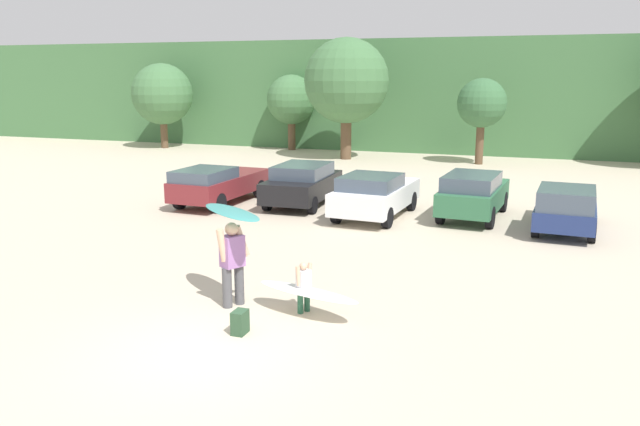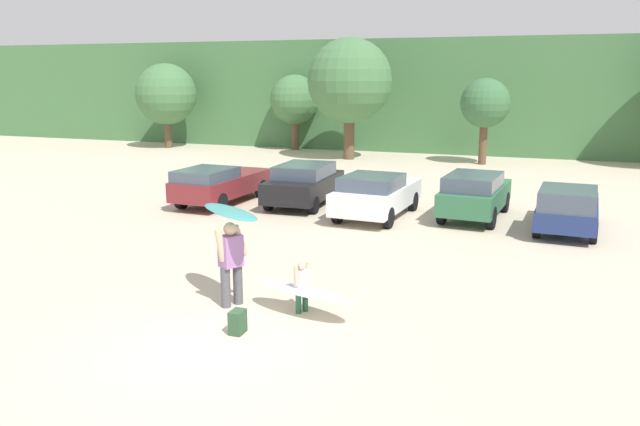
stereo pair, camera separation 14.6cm
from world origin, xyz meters
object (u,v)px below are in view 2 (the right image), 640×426
(parked_car_navy, at_px, (568,208))
(person_child, at_px, (302,284))
(backpack_dropped, at_px, (238,322))
(person_adult, at_px, (231,259))
(surfboard_white, at_px, (305,292))
(surfboard_teal, at_px, (230,212))
(parked_car_forest_green, at_px, (475,194))
(parked_car_black, at_px, (304,183))
(parked_car_white, at_px, (376,194))
(parked_car_maroon, at_px, (220,183))

(parked_car_navy, height_order, person_child, parked_car_navy)
(person_child, relative_size, backpack_dropped, 2.37)
(person_adult, relative_size, surfboard_white, 0.73)
(parked_car_navy, relative_size, backpack_dropped, 9.76)
(parked_car_navy, relative_size, surfboard_teal, 2.13)
(parked_car_forest_green, xyz_separation_m, person_child, (-2.29, -9.93, -0.24))
(person_adult, height_order, surfboard_teal, surfboard_teal)
(parked_car_black, relative_size, person_child, 3.95)
(surfboard_teal, bearing_deg, parked_car_black, -41.56)
(parked_car_navy, distance_m, backpack_dropped, 12.00)
(parked_car_black, relative_size, surfboard_white, 1.70)
(parked_car_black, xyz_separation_m, parked_car_white, (3.06, -1.14, -0.01))
(parked_car_navy, bearing_deg, person_adult, 147.06)
(parked_car_white, distance_m, surfboard_white, 9.18)
(parked_car_maroon, xyz_separation_m, surfboard_white, (7.07, -9.34, -0.28))
(parked_car_white, bearing_deg, surfboard_white, -169.98)
(surfboard_teal, relative_size, backpack_dropped, 4.58)
(parked_car_black, relative_size, parked_car_forest_green, 0.98)
(parked_car_navy, relative_size, person_adult, 2.45)
(parked_car_black, xyz_separation_m, person_child, (3.92, -10.12, -0.21))
(parked_car_forest_green, bearing_deg, parked_car_black, 92.74)
(parked_car_forest_green, height_order, person_adult, person_adult)
(person_adult, bearing_deg, surfboard_white, -152.37)
(backpack_dropped, bearing_deg, parked_car_white, 90.68)
(parked_car_maroon, height_order, person_adult, person_adult)
(person_adult, relative_size, person_child, 1.68)
(parked_car_white, bearing_deg, parked_car_forest_green, -69.46)
(person_child, bearing_deg, parked_car_maroon, -25.11)
(parked_car_navy, bearing_deg, person_child, 153.41)
(parked_car_maroon, distance_m, surfboard_white, 11.72)
(parked_car_maroon, relative_size, parked_car_navy, 1.07)
(parked_car_navy, bearing_deg, surfboard_teal, 146.54)
(parked_car_white, bearing_deg, backpack_dropped, -175.53)
(surfboard_white, distance_m, backpack_dropped, 1.57)
(parked_car_forest_green, distance_m, person_adult, 10.76)
(parked_car_white, height_order, backpack_dropped, parked_car_white)
(parked_car_maroon, height_order, surfboard_white, parked_car_maroon)
(surfboard_white, height_order, backpack_dropped, surfboard_white)
(parked_car_black, distance_m, backpack_dropped, 11.98)
(backpack_dropped, bearing_deg, surfboard_teal, 121.12)
(parked_car_black, height_order, backpack_dropped, parked_car_black)
(parked_car_white, distance_m, backpack_dropped, 10.41)
(parked_car_navy, relative_size, surfboard_white, 1.78)
(parked_car_maroon, xyz_separation_m, person_adult, (5.41, -9.33, 0.23))
(parked_car_forest_green, bearing_deg, backpack_dropped, 169.61)
(parked_car_white, height_order, person_child, parked_car_white)
(parked_car_maroon, height_order, parked_car_forest_green, parked_car_forest_green)
(parked_car_forest_green, relative_size, surfboard_white, 1.73)
(parked_car_black, height_order, parked_car_navy, parked_car_black)
(person_adult, bearing_deg, surfboard_teal, -38.13)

